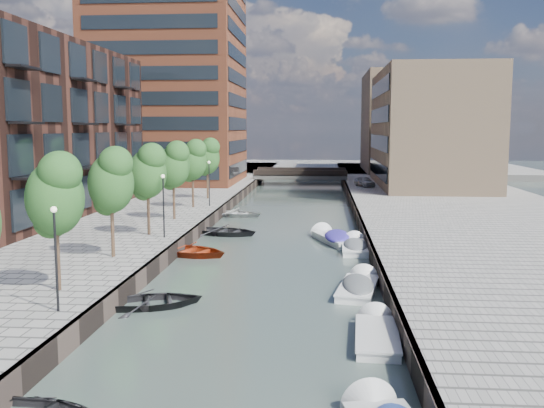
# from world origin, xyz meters

# --- Properties ---
(water) EXTENTS (300.00, 300.00, 0.00)m
(water) POSITION_xyz_m (0.00, 40.00, 0.00)
(water) COLOR #38473F
(water) RESTS_ON ground
(quay_right) EXTENTS (20.00, 140.00, 1.00)m
(quay_right) POSITION_xyz_m (16.00, 40.00, 0.50)
(quay_right) COLOR gray
(quay_right) RESTS_ON ground
(quay_wall_left) EXTENTS (0.25, 140.00, 1.00)m
(quay_wall_left) POSITION_xyz_m (-6.10, 40.00, 0.50)
(quay_wall_left) COLOR #332823
(quay_wall_left) RESTS_ON ground
(quay_wall_right) EXTENTS (0.25, 140.00, 1.00)m
(quay_wall_right) POSITION_xyz_m (6.10, 40.00, 0.50)
(quay_wall_right) COLOR #332823
(quay_wall_right) RESTS_ON ground
(far_closure) EXTENTS (80.00, 40.00, 1.00)m
(far_closure) POSITION_xyz_m (0.00, 100.00, 0.50)
(far_closure) COLOR gray
(far_closure) RESTS_ON ground
(apartment_block) EXTENTS (8.00, 38.00, 14.00)m
(apartment_block) POSITION_xyz_m (-20.00, 30.00, 8.00)
(apartment_block) COLOR black
(apartment_block) RESTS_ON quay_left
(tower) EXTENTS (18.00, 18.00, 30.00)m
(tower) POSITION_xyz_m (-17.00, 65.00, 16.00)
(tower) COLOR brown
(tower) RESTS_ON quay_left
(tan_block_near) EXTENTS (12.00, 25.00, 14.00)m
(tan_block_near) POSITION_xyz_m (16.00, 62.00, 8.00)
(tan_block_near) COLOR tan
(tan_block_near) RESTS_ON quay_right
(tan_block_far) EXTENTS (12.00, 20.00, 16.00)m
(tan_block_far) POSITION_xyz_m (16.00, 88.00, 9.00)
(tan_block_far) COLOR tan
(tan_block_far) RESTS_ON quay_right
(bridge) EXTENTS (13.00, 6.00, 1.30)m
(bridge) POSITION_xyz_m (0.00, 72.00, 1.39)
(bridge) COLOR gray
(bridge) RESTS_ON ground
(tree_1) EXTENTS (2.50, 2.50, 5.95)m
(tree_1) POSITION_xyz_m (-8.50, 11.00, 5.31)
(tree_1) COLOR #382619
(tree_1) RESTS_ON quay_left
(tree_2) EXTENTS (2.50, 2.50, 5.95)m
(tree_2) POSITION_xyz_m (-8.50, 18.00, 5.31)
(tree_2) COLOR #382619
(tree_2) RESTS_ON quay_left
(tree_3) EXTENTS (2.50, 2.50, 5.95)m
(tree_3) POSITION_xyz_m (-8.50, 25.00, 5.31)
(tree_3) COLOR #382619
(tree_3) RESTS_ON quay_left
(tree_4) EXTENTS (2.50, 2.50, 5.95)m
(tree_4) POSITION_xyz_m (-8.50, 32.00, 5.31)
(tree_4) COLOR #382619
(tree_4) RESTS_ON quay_left
(tree_5) EXTENTS (2.50, 2.50, 5.95)m
(tree_5) POSITION_xyz_m (-8.50, 39.00, 5.31)
(tree_5) COLOR #382619
(tree_5) RESTS_ON quay_left
(tree_6) EXTENTS (2.50, 2.50, 5.95)m
(tree_6) POSITION_xyz_m (-8.50, 46.00, 5.31)
(tree_6) COLOR #382619
(tree_6) RESTS_ON quay_left
(lamp_0) EXTENTS (0.24, 0.24, 4.12)m
(lamp_0) POSITION_xyz_m (-7.20, 8.00, 3.51)
(lamp_0) COLOR black
(lamp_0) RESTS_ON quay_left
(lamp_1) EXTENTS (0.24, 0.24, 4.12)m
(lamp_1) POSITION_xyz_m (-7.20, 24.00, 3.51)
(lamp_1) COLOR black
(lamp_1) RESTS_ON quay_left
(lamp_2) EXTENTS (0.24, 0.24, 4.12)m
(lamp_2) POSITION_xyz_m (-7.20, 40.00, 3.51)
(lamp_2) COLOR black
(lamp_2) RESTS_ON quay_left
(sloop_1) EXTENTS (5.35, 4.55, 0.94)m
(sloop_1) POSITION_xyz_m (-4.61, 12.18, 0.00)
(sloop_1) COLOR black
(sloop_1) RESTS_ON ground
(sloop_2) EXTENTS (6.05, 5.22, 1.05)m
(sloop_2) POSITION_xyz_m (-5.33, 23.30, 0.00)
(sloop_2) COLOR maroon
(sloop_2) RESTS_ON ground
(sloop_3) EXTENTS (5.56, 4.55, 1.01)m
(sloop_3) POSITION_xyz_m (-4.83, 40.45, 0.00)
(sloop_3) COLOR #AFAFAD
(sloop_3) RESTS_ON ground
(sloop_4) EXTENTS (5.66, 4.61, 1.03)m
(sloop_4) POSITION_xyz_m (-4.29, 30.84, 0.00)
(sloop_4) COLOR #232326
(sloop_4) RESTS_ON ground
(motorboat_1) EXTENTS (2.50, 5.08, 1.62)m
(motorboat_1) POSITION_xyz_m (4.92, 15.67, 0.20)
(motorboat_1) COLOR white
(motorboat_1) RESTS_ON ground
(motorboat_2) EXTENTS (1.87, 4.73, 1.55)m
(motorboat_2) POSITION_xyz_m (5.20, 8.90, 0.09)
(motorboat_2) COLOR silver
(motorboat_2) RESTS_ON ground
(motorboat_3) EXTENTS (3.79, 5.84, 1.85)m
(motorboat_3) POSITION_xyz_m (3.92, 28.82, 0.22)
(motorboat_3) COLOR silver
(motorboat_3) RESTS_ON ground
(motorboat_4) EXTENTS (1.85, 4.99, 1.65)m
(motorboat_4) POSITION_xyz_m (5.27, 25.95, 0.20)
(motorboat_4) COLOR white
(motorboat_4) RESTS_ON ground
(car) EXTENTS (2.65, 3.91, 1.24)m
(car) POSITION_xyz_m (8.20, 59.81, 1.62)
(car) COLOR #ADB0B2
(car) RESTS_ON quay_right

